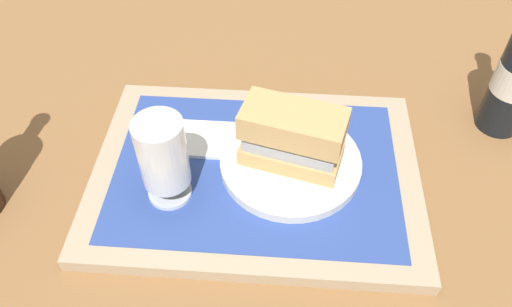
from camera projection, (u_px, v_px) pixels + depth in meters
The scene contains 7 objects.
ground_plane at pixel (256, 178), 0.69m from camera, with size 3.00×3.00×0.00m, color olive.
tray at pixel (256, 173), 0.68m from camera, with size 0.44×0.32×0.02m, color tan.
placemat at pixel (256, 168), 0.68m from camera, with size 0.38×0.27×0.00m, color #2D4793.
plate at pixel (290, 162), 0.67m from camera, with size 0.19×0.19×0.01m, color silver.
sandwich at pixel (290, 136), 0.64m from camera, with size 0.14×0.09×0.08m.
beer_glass at pixel (163, 159), 0.60m from camera, with size 0.06×0.06×0.12m.
napkin_folded at pixel (204, 139), 0.71m from camera, with size 0.09×0.07×0.01m, color white.
Camera 1 is at (-0.03, 0.44, 0.53)m, focal length 35.07 mm.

